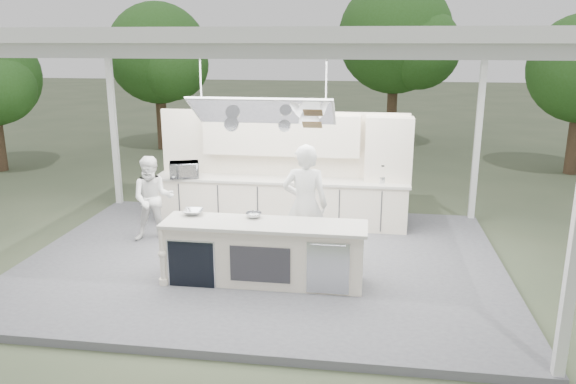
% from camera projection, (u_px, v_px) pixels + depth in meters
% --- Properties ---
extents(ground, '(90.00, 90.00, 0.00)m').
position_uv_depth(ground, '(263.00, 265.00, 9.61)').
color(ground, '#4B5339').
rests_on(ground, ground).
extents(stage_deck, '(8.00, 6.00, 0.12)m').
position_uv_depth(stage_deck, '(263.00, 262.00, 9.60)').
color(stage_deck, slate).
rests_on(stage_deck, ground).
extents(tent, '(8.20, 6.20, 3.86)m').
position_uv_depth(tent, '(260.00, 41.00, 8.63)').
color(tent, white).
rests_on(tent, ground).
extents(demo_island, '(3.10, 0.79, 0.95)m').
position_uv_depth(demo_island, '(263.00, 252.00, 8.56)').
color(demo_island, white).
rests_on(demo_island, stage_deck).
extents(back_counter, '(5.08, 0.72, 0.95)m').
position_uv_depth(back_counter, '(280.00, 201.00, 11.27)').
color(back_counter, white).
rests_on(back_counter, stage_deck).
extents(back_wall_unit, '(5.05, 0.48, 2.25)m').
position_uv_depth(back_wall_unit, '(304.00, 152.00, 11.15)').
color(back_wall_unit, white).
rests_on(back_wall_unit, stage_deck).
extents(tree_cluster, '(19.55, 9.40, 5.85)m').
position_uv_depth(tree_cluster, '(313.00, 54.00, 18.10)').
color(tree_cluster, brown).
rests_on(tree_cluster, ground).
extents(head_chef, '(0.75, 0.50, 2.02)m').
position_uv_depth(head_chef, '(305.00, 205.00, 9.12)').
color(head_chef, white).
rests_on(head_chef, stage_deck).
extents(sous_chef, '(0.92, 0.80, 1.59)m').
position_uv_depth(sous_chef, '(153.00, 199.00, 10.28)').
color(sous_chef, white).
rests_on(sous_chef, stage_deck).
extents(toaster_oven, '(0.66, 0.54, 0.32)m').
position_uv_depth(toaster_oven, '(184.00, 170.00, 11.18)').
color(toaster_oven, silver).
rests_on(toaster_oven, back_counter).
extents(bowl_large, '(0.36, 0.36, 0.08)m').
position_uv_depth(bowl_large, '(193.00, 212.00, 8.84)').
color(bowl_large, '#BABDC1').
rests_on(bowl_large, demo_island).
extents(bowl_small, '(0.26, 0.26, 0.08)m').
position_uv_depth(bowl_small, '(254.00, 215.00, 8.68)').
color(bowl_small, '#B6B9BD').
rests_on(bowl_small, demo_island).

